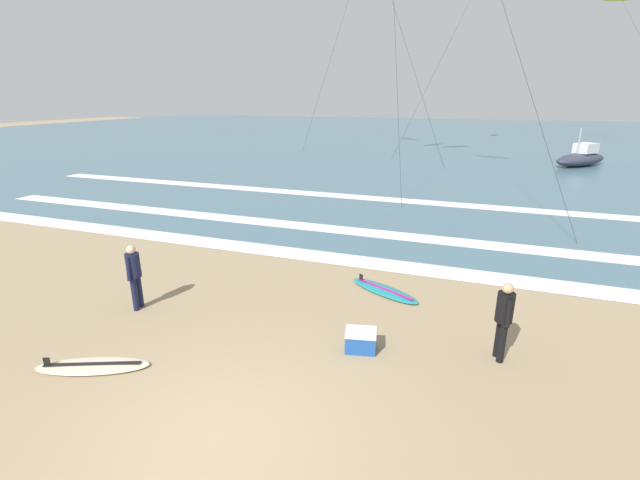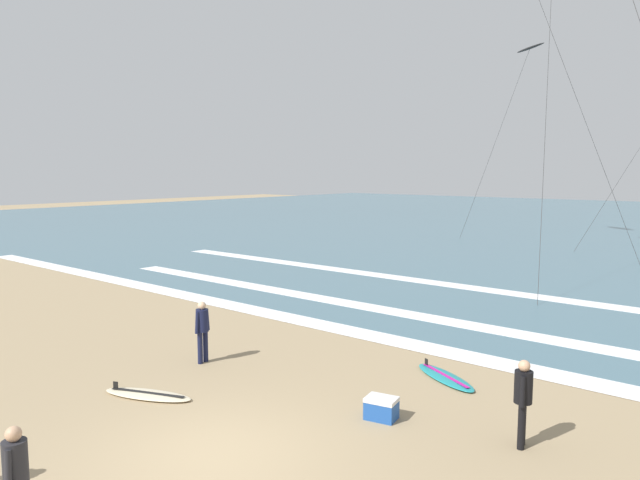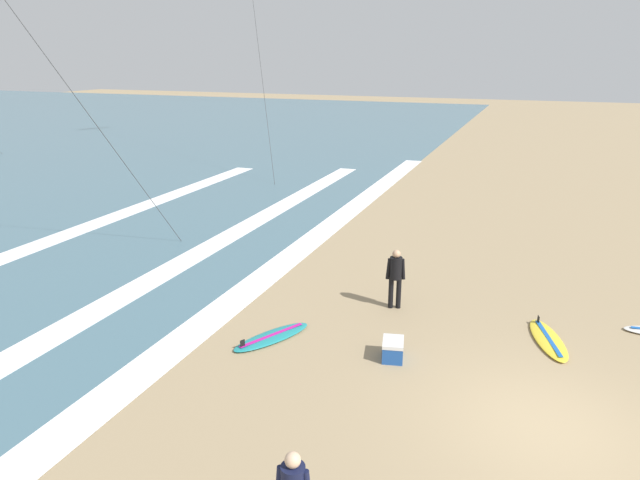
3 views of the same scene
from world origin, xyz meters
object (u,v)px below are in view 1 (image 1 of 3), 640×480
(surfer_mid_group, at_px, (134,271))
(surfboard_near_water, at_px, (384,290))
(offshore_boat, at_px, (581,158))
(kite_yellow_mid_center, at_px, (622,0))
(cooler_box, at_px, (361,340))
(surfer_left_far, at_px, (504,315))
(surfboard_foreground_flat, at_px, (93,366))

(surfer_mid_group, relative_size, surfboard_near_water, 0.75)
(surfer_mid_group, relative_size, offshore_boat, 0.31)
(surfer_mid_group, xyz_separation_m, kite_yellow_mid_center, (18.02, 44.24, 12.21))
(surfer_mid_group, relative_size, kite_yellow_mid_center, 0.11)
(surfer_mid_group, bearing_deg, kite_yellow_mid_center, 67.84)
(surfer_mid_group, xyz_separation_m, cooler_box, (5.48, 0.05, -0.74))
(kite_yellow_mid_center, relative_size, cooler_box, 20.10)
(surfer_left_far, distance_m, surfer_mid_group, 8.10)
(cooler_box, bearing_deg, kite_yellow_mid_center, 74.16)
(surfer_mid_group, height_order, cooler_box, surfer_mid_group)
(surfboard_foreground_flat, relative_size, offshore_boat, 0.43)
(kite_yellow_mid_center, bearing_deg, surfer_left_far, -102.85)
(surfboard_foreground_flat, relative_size, kite_yellow_mid_center, 0.16)
(kite_yellow_mid_center, bearing_deg, surfboard_foreground_flat, -110.19)
(surfboard_near_water, xyz_separation_m, kite_yellow_mid_center, (12.65, 41.33, 13.12))
(kite_yellow_mid_center, relative_size, offshore_boat, 2.73)
(surfboard_foreground_flat, bearing_deg, kite_yellow_mid_center, 69.81)
(surfer_left_far, height_order, surfboard_near_water, surfer_left_far)
(offshore_boat, height_order, cooler_box, offshore_boat)
(kite_yellow_mid_center, distance_m, cooler_box, 47.72)
(surfboard_foreground_flat, xyz_separation_m, kite_yellow_mid_center, (17.10, 46.50, 13.12))
(surfer_left_far, distance_m, surfboard_foreground_flat, 7.79)
(surfer_mid_group, distance_m, offshore_boat, 32.27)
(surfboard_near_water, bearing_deg, cooler_box, -87.61)
(offshore_boat, bearing_deg, cooler_box, -106.82)
(surfer_left_far, height_order, cooler_box, surfer_left_far)
(surfer_left_far, bearing_deg, surfer_mid_group, -175.34)
(surfboard_near_water, bearing_deg, surfboard_foreground_flat, -130.70)
(kite_yellow_mid_center, xyz_separation_m, offshore_boat, (-3.79, -15.27, -12.61))
(surfer_left_far, bearing_deg, surfboard_foreground_flat, -157.78)
(surfer_mid_group, height_order, surfboard_foreground_flat, surfer_mid_group)
(surfer_mid_group, distance_m, surfboard_foreground_flat, 2.61)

